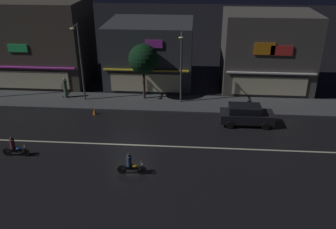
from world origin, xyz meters
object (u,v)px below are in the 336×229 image
Objects in this scene: pedestrian_on_sidewalk at (65,88)px; parked_car_near_kerb at (246,115)px; streetlamp_mid at (80,57)px; motorcycle_following at (131,165)px; motorcycle_lead at (15,148)px; traffic_cone at (95,111)px; streetlamp_east at (181,62)px.

pedestrian_on_sidewalk is 17.09m from parked_car_near_kerb.
streetlamp_mid is 3.77× the size of motorcycle_following.
pedestrian_on_sidewalk is at bearing -93.88° from motorcycle_lead.
traffic_cone is (3.76, 7.17, -0.36)m from motorcycle_lead.
streetlamp_mid is 15.45m from parked_car_near_kerb.
streetlamp_east is 11.86× the size of traffic_cone.
parked_car_near_kerb is at bearing -4.30° from traffic_cone.
streetlamp_east is at bearing 0.99° from streetlamp_mid.
pedestrian_on_sidewalk is 3.58× the size of traffic_cone.
streetlamp_east is (9.08, 0.16, -0.33)m from streetlamp_mid.
parked_car_near_kerb reaches higher than traffic_cone.
motorcycle_lead is 8.10m from traffic_cone.
pedestrian_on_sidewalk is at bearing 165.67° from parked_car_near_kerb.
motorcycle_following is (8.45, -1.56, 0.00)m from motorcycle_lead.
pedestrian_on_sidewalk reaches higher than motorcycle_following.
streetlamp_mid reaches higher than pedestrian_on_sidewalk.
motorcycle_following is (6.37, -11.40, -3.73)m from streetlamp_mid.
parked_car_near_kerb is at bearing -34.53° from streetlamp_east.
pedestrian_on_sidewalk is 14.59m from motorcycle_following.
motorcycle_following is (-8.24, -7.75, -0.24)m from parked_car_near_kerb.
traffic_cone is (1.67, -2.67, -4.09)m from streetlamp_mid.
motorcycle_lead is at bearing -101.97° from streetlamp_mid.
motorcycle_lead is (-11.17, -10.00, -3.40)m from streetlamp_east.
traffic_cone is (-7.41, -2.83, -3.75)m from streetlamp_east.
pedestrian_on_sidewalk is at bearing 138.04° from traffic_cone.
streetlamp_east is at bearing -110.65° from pedestrian_on_sidewalk.
motorcycle_lead reaches higher than traffic_cone.
parked_car_near_kerb is 2.26× the size of motorcycle_following.
streetlamp_east reaches higher than motorcycle_following.
pedestrian_on_sidewalk is 1.04× the size of motorcycle_lead.
parked_car_near_kerb is 17.80m from motorcycle_lead.
parked_car_near_kerb is 11.31m from motorcycle_following.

